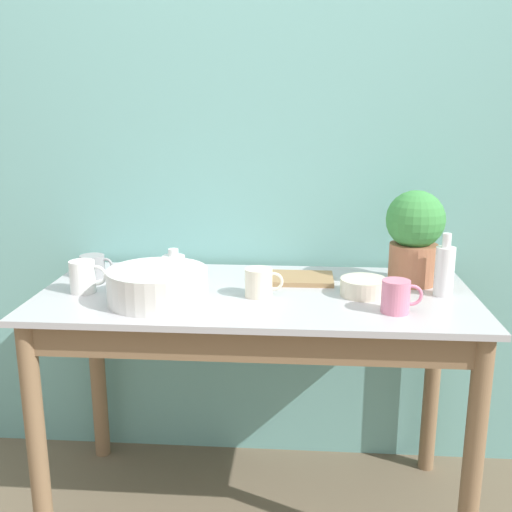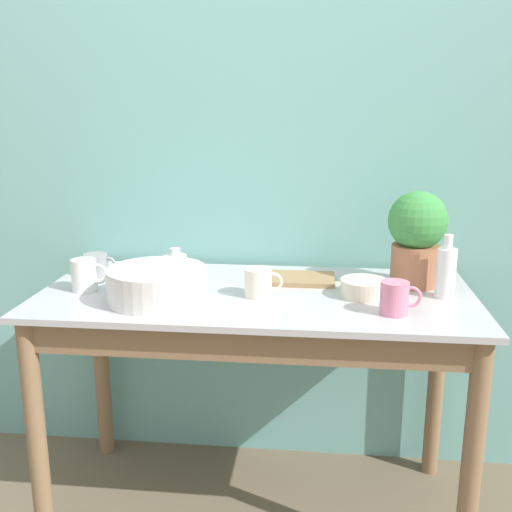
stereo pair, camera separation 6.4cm
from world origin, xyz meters
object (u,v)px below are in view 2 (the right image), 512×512
object	(u,v)px
bowl_wash_large	(157,284)
mug_grey	(96,265)
bottle_short	(176,266)
mug_white	(85,275)
bowl_small_cream	(364,288)
mug_pink	(395,298)
potted_plant	(417,235)
tray_board	(298,279)
mug_cream	(259,282)
bottle_tall	(446,272)

from	to	relation	value
bowl_wash_large	mug_grey	world-z (taller)	bowl_wash_large
bottle_short	mug_white	size ratio (longest dim) A/B	0.92
bowl_small_cream	mug_pink	bearing A→B (deg)	-63.49
potted_plant	mug_white	xyz separation A→B (m)	(-1.08, -0.18, -0.12)
tray_board	mug_cream	bearing A→B (deg)	-122.77
mug_pink	bowl_wash_large	bearing A→B (deg)	176.44
mug_white	tray_board	distance (m)	0.71
mug_pink	mug_grey	xyz separation A→B (m)	(-1.01, 0.30, -0.01)
potted_plant	bottle_short	xyz separation A→B (m)	(-0.82, -0.02, -0.13)
bottle_tall	mug_grey	xyz separation A→B (m)	(-1.19, 0.12, -0.04)
potted_plant	mug_cream	size ratio (longest dim) A/B	2.59
potted_plant	mug_cream	distance (m)	0.56
mug_white	bowl_small_cream	distance (m)	0.91
mug_grey	bowl_small_cream	bearing A→B (deg)	-8.42
potted_plant	mug_cream	bearing A→B (deg)	-160.28
potted_plant	bottle_tall	xyz separation A→B (m)	(0.08, -0.13, -0.09)
bowl_small_cream	bottle_short	bearing A→B (deg)	169.11
mug_white	tray_board	bearing A→B (deg)	14.95
tray_board	mug_grey	bearing A→B (deg)	-179.20
mug_cream	mug_white	bearing A→B (deg)	-179.87
potted_plant	bottle_tall	size ratio (longest dim) A/B	1.57
bottle_short	mug_cream	size ratio (longest dim) A/B	0.91
bowl_wash_large	mug_white	bearing A→B (deg)	163.67
bowl_wash_large	bottle_tall	xyz separation A→B (m)	(0.89, 0.13, 0.03)
mug_cream	tray_board	size ratio (longest dim) A/B	0.49
bowl_wash_large	bottle_short	distance (m)	0.24
bowl_wash_large	mug_pink	world-z (taller)	bowl_wash_large
mug_cream	tray_board	bearing A→B (deg)	57.23
bottle_tall	bowl_small_cream	distance (m)	0.26
mug_cream	bowl_small_cream	size ratio (longest dim) A/B	0.82
potted_plant	bottle_tall	bearing A→B (deg)	-59.69
bowl_wash_large	tray_board	world-z (taller)	bowl_wash_large
mug_grey	mug_white	bearing A→B (deg)	-80.64
tray_board	bowl_wash_large	bearing A→B (deg)	-148.55
potted_plant	mug_cream	world-z (taller)	potted_plant
mug_grey	tray_board	distance (m)	0.72
bowl_wash_large	bottle_tall	world-z (taller)	bottle_tall
mug_cream	bowl_small_cream	world-z (taller)	mug_cream
mug_white	mug_cream	xyz separation A→B (m)	(0.57, 0.00, -0.01)
bottle_short	bowl_small_cream	distance (m)	0.65
mug_cream	potted_plant	bearing A→B (deg)	19.72
bowl_wash_large	mug_cream	distance (m)	0.32
bottle_tall	bottle_short	size ratio (longest dim) A/B	1.82
bowl_wash_large	bowl_small_cream	distance (m)	0.65
mug_grey	bowl_small_cream	distance (m)	0.94
mug_grey	bowl_wash_large	bearing A→B (deg)	-40.75
mug_pink	tray_board	world-z (taller)	mug_pink
bottle_tall	mug_cream	size ratio (longest dim) A/B	1.65
bowl_wash_large	tray_board	bearing A→B (deg)	31.45
potted_plant	mug_pink	size ratio (longest dim) A/B	2.65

